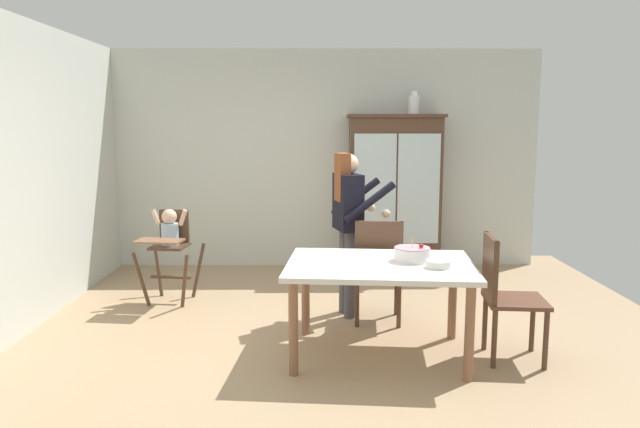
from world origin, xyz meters
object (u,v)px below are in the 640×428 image
ceramic_vase (414,104)px  dining_chair_far_side (378,264)px  adult_person (349,214)px  dining_table (380,274)px  birthday_cake (412,254)px  serving_bowl (438,264)px  dining_chair_right_end (502,289)px  high_chair_with_toddler (170,238)px  china_cabinet (394,193)px

ceramic_vase → dining_chair_far_side: size_ratio=0.28×
adult_person → dining_table: size_ratio=1.02×
adult_person → dining_table: bearing=176.3°
birthday_cake → serving_bowl: 0.28m
birthday_cake → dining_chair_right_end: bearing=-12.5°
adult_person → dining_chair_far_side: bearing=-151.4°
dining_chair_far_side → ceramic_vase: bearing=-102.5°
dining_chair_right_end → high_chair_with_toddler: bearing=67.4°
china_cabinet → adult_person: size_ratio=1.25×
china_cabinet → serving_bowl: (-0.06, -2.94, -0.19)m
china_cabinet → dining_chair_far_side: 2.13m
adult_person → dining_chair_far_side: size_ratio=1.59×
china_cabinet → adult_person: (-0.66, -1.78, 0.01)m
dining_chair_right_end → dining_chair_far_side: bearing=52.1°
china_cabinet → birthday_cake: (-0.22, -2.72, -0.16)m
china_cabinet → dining_table: size_ratio=1.27×
ceramic_vase → dining_table: ceramic_vase is taller
serving_bowl → adult_person: bearing=117.3°
high_chair_with_toddler → dining_table: 2.44m
high_chair_with_toddler → china_cabinet: bearing=35.4°
birthday_cake → ceramic_vase: bearing=81.0°
birthday_cake → dining_chair_far_side: 0.73m
dining_table → serving_bowl: 0.46m
china_cabinet → dining_chair_far_side: size_ratio=1.99×
china_cabinet → dining_table: bearing=-99.6°
adult_person → dining_chair_right_end: adult_person is taller
ceramic_vase → dining_chair_right_end: bearing=-85.3°
high_chair_with_toddler → serving_bowl: 2.87m
ceramic_vase → dining_chair_far_side: 2.60m
dining_table → high_chair_with_toddler: bearing=143.5°
high_chair_with_toddler → serving_bowl: size_ratio=5.28×
ceramic_vase → dining_chair_right_end: size_ratio=0.28×
ceramic_vase → china_cabinet: bearing=-179.0°
dining_table → dining_chair_right_end: (0.92, -0.08, -0.09)m
adult_person → dining_chair_far_side: 0.55m
ceramic_vase → dining_table: 3.18m
china_cabinet → dining_chair_right_end: (0.45, -2.86, -0.40)m
high_chair_with_toddler → dining_table: (1.96, -1.45, -0.00)m
high_chair_with_toddler → serving_bowl: bearing=-27.4°
serving_bowl → dining_chair_far_side: size_ratio=0.19×
ceramic_vase → high_chair_with_toddler: (-2.65, -1.33, -1.37)m
dining_table → adult_person: bearing=100.5°
serving_bowl → china_cabinet: bearing=88.9°
birthday_cake → high_chair_with_toddler: bearing=148.0°
dining_chair_right_end → adult_person: bearing=51.1°
adult_person → dining_chair_right_end: size_ratio=1.59×
ceramic_vase → serving_bowl: (-0.27, -2.95, -1.26)m
ceramic_vase → adult_person: (-0.87, -1.79, -1.06)m
birthday_cake → dining_chair_right_end: size_ratio=0.29×
adult_person → dining_table: (0.19, -1.00, -0.32)m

